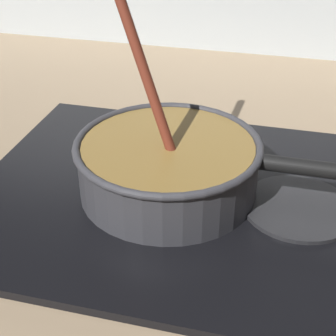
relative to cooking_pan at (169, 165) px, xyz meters
The scene contains 5 objects.
ground 0.15m from the cooking_pan, 81.19° to the right, with size 2.40×1.60×0.04m, color #9E8466.
hob_plate 0.05m from the cooking_pan, behind, with size 0.56×0.48×0.01m, color black.
burner_ring 0.04m from the cooking_pan, behind, with size 0.19×0.19×0.01m, color #592D0C.
spare_burner 0.19m from the cooking_pan, ahead, with size 0.15×0.15×0.01m, color #262628.
cooking_pan is the anchor object (origin of this frame).
Camera 1 is at (0.13, -0.47, 0.43)m, focal length 54.78 mm.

